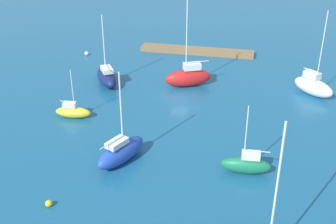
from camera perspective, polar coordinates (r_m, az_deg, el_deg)
name	(u,v)px	position (r m, az deg, el deg)	size (l,w,h in m)	color
water	(179,96)	(66.07, 1.48, 2.02)	(160.00, 160.00, 0.00)	#19567F
pier_dock	(197,51)	(83.64, 3.74, 7.88)	(21.10, 3.05, 0.74)	olive
sailboat_red_center_basin	(188,77)	(68.93, 2.65, 4.56)	(7.60, 5.20, 13.81)	red
sailboat_blue_mid_basin	(121,152)	(50.54, -6.09, -5.09)	(5.09, 7.55, 10.94)	#2347B2
sailboat_navy_lone_north	(107,77)	(70.26, -7.92, 4.54)	(5.99, 7.32, 11.01)	#141E4C
sailboat_white_near_pier	(313,86)	(69.51, 18.22, 3.22)	(6.54, 6.06, 12.83)	white
sailboat_yellow_by_breakwater	(73,111)	(61.12, -12.16, 0.07)	(4.98, 1.99, 6.96)	yellow
sailboat_green_far_south	(246,164)	(49.32, 10.05, -6.66)	(5.61, 1.96, 8.21)	#19724C
mooring_buoy_yellow	(49,203)	(46.00, -15.12, -11.31)	(0.70, 0.70, 0.70)	yellow
mooring_buoy_white	(87,53)	(83.47, -10.45, 7.44)	(0.75, 0.75, 0.75)	white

